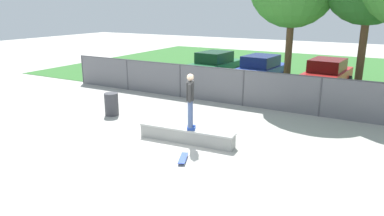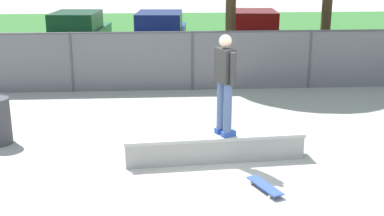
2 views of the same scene
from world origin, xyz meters
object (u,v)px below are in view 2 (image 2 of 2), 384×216
(car_green, at_px, (78,34))
(car_blue, at_px, (160,34))
(concrete_ledge, at_px, (215,147))
(skateboarder, at_px, (225,81))
(skateboard, at_px, (265,186))
(car_red, at_px, (253,32))

(car_green, relative_size, car_blue, 1.00)
(concrete_ledge, height_order, car_green, car_green)
(skateboarder, distance_m, skateboard, 2.00)
(skateboarder, height_order, car_red, skateboarder)
(skateboarder, bearing_deg, car_green, 111.86)
(concrete_ledge, height_order, skateboard, concrete_ledge)
(concrete_ledge, distance_m, car_red, 10.82)
(concrete_ledge, relative_size, skateboarder, 1.83)
(car_blue, bearing_deg, skateboard, -81.96)
(car_red, bearing_deg, skateboard, -99.34)
(skateboard, xyz_separation_m, car_green, (-4.67, 11.70, 0.77))
(skateboarder, relative_size, car_blue, 0.42)
(car_blue, distance_m, car_red, 3.58)
(car_green, bearing_deg, skateboard, -68.24)
(skateboarder, relative_size, skateboard, 2.23)
(car_blue, height_order, car_red, same)
(skateboarder, xyz_separation_m, car_green, (-4.17, 10.40, -0.65))
(concrete_ledge, distance_m, car_blue, 10.20)
(concrete_ledge, xyz_separation_m, skateboard, (0.66, -1.32, -0.17))
(concrete_ledge, distance_m, skateboard, 1.49)
(skateboard, bearing_deg, car_blue, 98.04)
(skateboarder, xyz_separation_m, car_blue, (-1.12, 10.15, -0.65))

